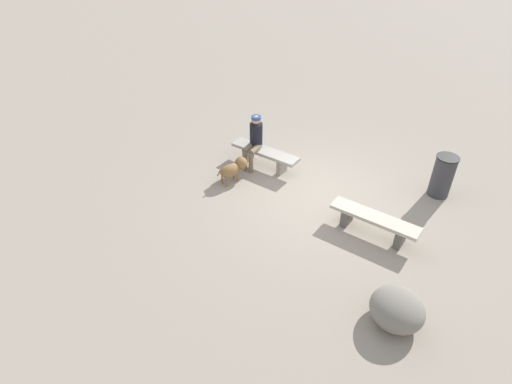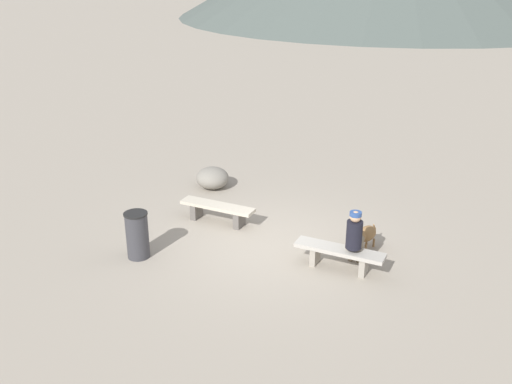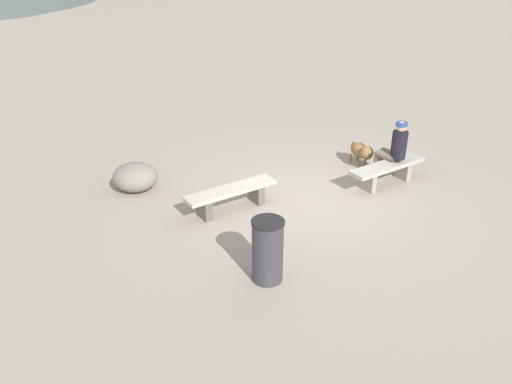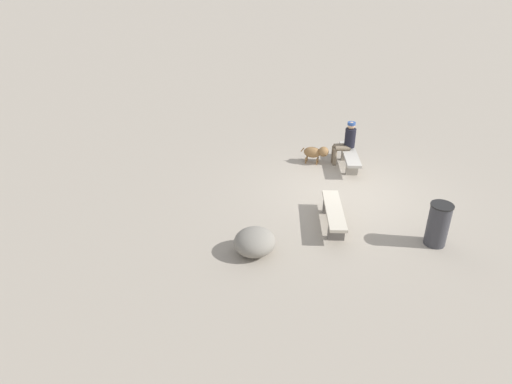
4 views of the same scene
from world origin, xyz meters
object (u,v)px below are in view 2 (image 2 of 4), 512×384
(seated_person, at_px, (355,236))
(trash_bin, at_px, (137,235))
(bench_right, at_px, (339,254))
(boulder, at_px, (212,178))
(bench_left, at_px, (218,210))
(dog, at_px, (364,235))

(seated_person, distance_m, trash_bin, 4.32)
(seated_person, bearing_deg, bench_right, -167.00)
(seated_person, bearing_deg, boulder, 143.14)
(bench_left, height_order, bench_right, bench_right)
(seated_person, height_order, boulder, seated_person)
(bench_left, relative_size, bench_right, 1.00)
(bench_left, height_order, boulder, boulder)
(bench_right, relative_size, seated_person, 1.41)
(bench_right, xyz_separation_m, trash_bin, (-3.43, -2.13, 0.15))
(seated_person, distance_m, dog, 0.94)
(dog, height_order, boulder, boulder)
(bench_right, distance_m, boulder, 5.02)
(bench_right, bearing_deg, dog, 76.99)
(bench_left, distance_m, seated_person, 3.52)
(bench_right, bearing_deg, bench_left, 165.38)
(bench_left, distance_m, bench_right, 3.27)
(trash_bin, bearing_deg, dog, 42.28)
(bench_left, bearing_deg, seated_person, -12.04)
(bench_right, bearing_deg, seated_person, 21.10)
(bench_left, bearing_deg, boulder, 122.66)
(bench_right, height_order, trash_bin, trash_bin)
(bench_right, height_order, seated_person, seated_person)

